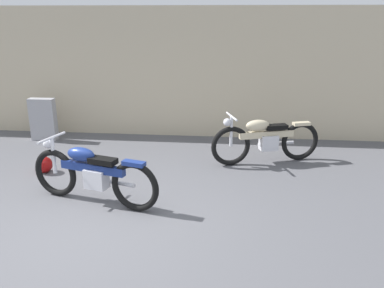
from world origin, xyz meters
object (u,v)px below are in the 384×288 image
Objects in this scene: stone_marker at (43,119)px; motorcycle_blue at (92,174)px; motorcycle_cream at (265,139)px; helmet at (44,165)px.

stone_marker is 3.66m from motorcycle_blue.
motorcycle_blue reaches higher than motorcycle_cream.
stone_marker reaches higher than helmet.
motorcycle_cream is (3.94, 0.91, 0.32)m from helmet.
stone_marker is at bearing -38.18° from motorcycle_blue.
stone_marker is 4.90m from motorcycle_cream.
motorcycle_cream is 0.99× the size of motorcycle_blue.
stone_marker is 0.46× the size of motorcycle_cream.
stone_marker is at bearing 114.74° from helmet.
stone_marker is 0.45× the size of motorcycle_blue.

